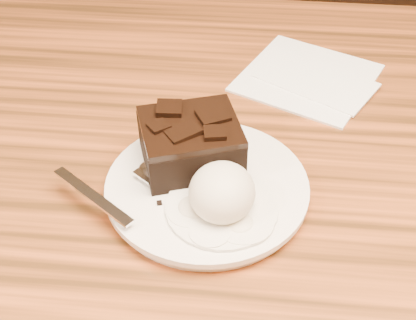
# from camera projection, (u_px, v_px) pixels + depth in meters

# --- Properties ---
(plate) EXTENTS (0.21, 0.21, 0.02)m
(plate) POSITION_uv_depth(u_px,v_px,m) (207.00, 190.00, 0.60)
(plate) COLOR white
(plate) RESTS_ON dining_table
(brownie) EXTENTS (0.12, 0.11, 0.05)m
(brownie) POSITION_uv_depth(u_px,v_px,m) (191.00, 146.00, 0.60)
(brownie) COLOR black
(brownie) RESTS_ON plate
(ice_cream_scoop) EXTENTS (0.06, 0.07, 0.05)m
(ice_cream_scoop) POSITION_uv_depth(u_px,v_px,m) (222.00, 192.00, 0.55)
(ice_cream_scoop) COLOR #EEE5CD
(ice_cream_scoop) RESTS_ON plate
(melt_puddle) EXTENTS (0.11, 0.11, 0.00)m
(melt_puddle) POSITION_uv_depth(u_px,v_px,m) (222.00, 208.00, 0.57)
(melt_puddle) COLOR white
(melt_puddle) RESTS_ON plate
(spoon) EXTENTS (0.15, 0.12, 0.01)m
(spoon) POSITION_uv_depth(u_px,v_px,m) (156.00, 173.00, 0.60)
(spoon) COLOR silver
(spoon) RESTS_ON plate
(napkin) EXTENTS (0.21, 0.21, 0.01)m
(napkin) POSITION_uv_depth(u_px,v_px,m) (307.00, 77.00, 0.76)
(napkin) COLOR white
(napkin) RESTS_ON dining_table
(crumb_a) EXTENTS (0.01, 0.01, 0.00)m
(crumb_a) POSITION_uv_depth(u_px,v_px,m) (182.00, 170.00, 0.61)
(crumb_a) COLOR black
(crumb_a) RESTS_ON plate
(crumb_b) EXTENTS (0.01, 0.01, 0.00)m
(crumb_b) POSITION_uv_depth(u_px,v_px,m) (159.00, 203.00, 0.57)
(crumb_b) COLOR black
(crumb_b) RESTS_ON plate
(crumb_c) EXTENTS (0.01, 0.01, 0.00)m
(crumb_c) POSITION_uv_depth(u_px,v_px,m) (240.00, 213.00, 0.56)
(crumb_c) COLOR black
(crumb_c) RESTS_ON plate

